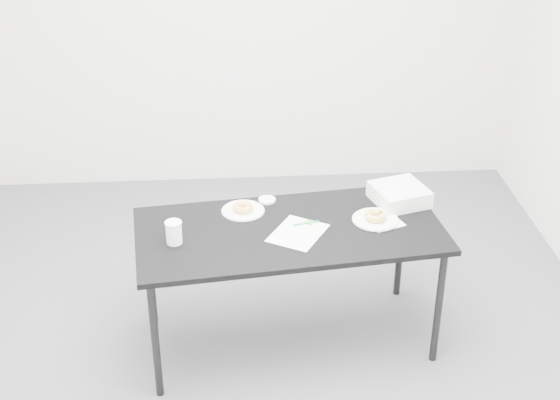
{
  "coord_description": "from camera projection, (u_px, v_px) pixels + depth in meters",
  "views": [
    {
      "loc": [
        -0.12,
        -3.47,
        2.78
      ],
      "look_at": [
        0.13,
        0.02,
        0.87
      ],
      "focal_mm": 50.0,
      "sensor_mm": 36.0,
      "label": 1
    }
  ],
  "objects": [
    {
      "name": "scorecard",
      "position": [
        298.0,
        233.0,
        3.98
      ],
      "size": [
        0.35,
        0.37,
        0.0
      ],
      "primitive_type": "cube",
      "rotation": [
        0.0,
        0.0,
        -0.53
      ],
      "color": "white",
      "rests_on": "table"
    },
    {
      "name": "cup_lid",
      "position": [
        267.0,
        200.0,
        4.28
      ],
      "size": [
        0.09,
        0.09,
        0.01
      ],
      "primitive_type": "cylinder",
      "color": "white",
      "rests_on": "table"
    },
    {
      "name": "plate_near",
      "position": [
        375.0,
        220.0,
        4.09
      ],
      "size": [
        0.24,
        0.24,
        0.01
      ],
      "primitive_type": "cylinder",
      "color": "white",
      "rests_on": "napkin"
    },
    {
      "name": "napkin",
      "position": [
        384.0,
        221.0,
        4.08
      ],
      "size": [
        0.22,
        0.22,
        0.0
      ],
      "primitive_type": "cube",
      "rotation": [
        0.0,
        0.0,
        0.37
      ],
      "color": "white",
      "rests_on": "table"
    },
    {
      "name": "pen",
      "position": [
        306.0,
        223.0,
        4.05
      ],
      "size": [
        0.14,
        0.04,
        0.01
      ],
      "primitive_type": "cylinder",
      "rotation": [
        0.0,
        1.57,
        0.22
      ],
      "color": "#0C8C46",
      "rests_on": "scorecard"
    },
    {
      "name": "plate_far",
      "position": [
        243.0,
        211.0,
        4.18
      ],
      "size": [
        0.23,
        0.23,
        0.01
      ],
      "primitive_type": "cylinder",
      "color": "white",
      "rests_on": "table"
    },
    {
      "name": "bakery_box",
      "position": [
        399.0,
        194.0,
        4.25
      ],
      "size": [
        0.34,
        0.34,
        0.09
      ],
      "primitive_type": "cube",
      "rotation": [
        0.0,
        0.0,
        0.3
      ],
      "color": "silver",
      "rests_on": "table"
    },
    {
      "name": "floor",
      "position": [
        258.0,
        338.0,
        4.37
      ],
      "size": [
        4.0,
        4.0,
        0.0
      ],
      "primitive_type": "plane",
      "color": "#515156",
      "rests_on": "ground"
    },
    {
      "name": "donut_near",
      "position": [
        376.0,
        216.0,
        4.08
      ],
      "size": [
        0.14,
        0.14,
        0.04
      ],
      "primitive_type": "torus",
      "rotation": [
        0.0,
        0.0,
        0.23
      ],
      "color": "gold",
      "rests_on": "plate_near"
    },
    {
      "name": "donut_far",
      "position": [
        243.0,
        207.0,
        4.17
      ],
      "size": [
        0.14,
        0.14,
        0.04
      ],
      "primitive_type": "torus",
      "rotation": [
        0.0,
        0.0,
        0.4
      ],
      "color": "gold",
      "rests_on": "plate_far"
    },
    {
      "name": "table",
      "position": [
        289.0,
        237.0,
        4.05
      ],
      "size": [
        1.66,
        0.92,
        0.72
      ],
      "rotation": [
        0.0,
        0.0,
        0.12
      ],
      "color": "black",
      "rests_on": "floor"
    },
    {
      "name": "coffee_cup",
      "position": [
        174.0,
        232.0,
        3.87
      ],
      "size": [
        0.08,
        0.08,
        0.12
      ],
      "primitive_type": "cylinder",
      "color": "white",
      "rests_on": "table"
    },
    {
      "name": "logo_patch",
      "position": [
        309.0,
        222.0,
        4.07
      ],
      "size": [
        0.07,
        0.07,
        0.0
      ],
      "primitive_type": "cube",
      "rotation": [
        0.0,
        0.0,
        -0.53
      ],
      "color": "green",
      "rests_on": "scorecard"
    },
    {
      "name": "wall_back",
      "position": [
        243.0,
        6.0,
        5.48
      ],
      "size": [
        4.0,
        0.02,
        2.7
      ],
      "primitive_type": "cube",
      "color": "silver",
      "rests_on": "floor"
    }
  ]
}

